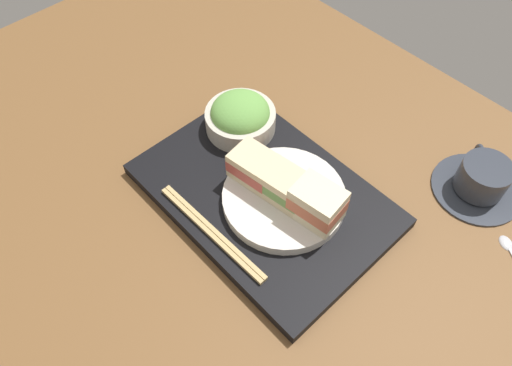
{
  "coord_description": "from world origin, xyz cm",
  "views": [
    {
      "loc": [
        35.95,
        -30.97,
        67.79
      ],
      "look_at": [
        2.31,
        0.4,
        5.0
      ],
      "focal_mm": 34.61,
      "sensor_mm": 36.0,
      "label": 1
    }
  ],
  "objects_px": {
    "salad_bowl": "(240,116)",
    "teaspoon": "(511,250)",
    "sandwich_far": "(317,204)",
    "coffee_cup": "(481,180)",
    "sandwich_plate": "(284,198)",
    "chopsticks_pair": "(212,232)",
    "sandwich_middle": "(285,186)",
    "sandwich_near": "(255,167)"
  },
  "relations": [
    {
      "from": "chopsticks_pair",
      "to": "sandwich_plate",
      "type": "bearing_deg",
      "value": 74.95
    },
    {
      "from": "sandwich_far",
      "to": "sandwich_near",
      "type": "bearing_deg",
      "value": -171.98
    },
    {
      "from": "sandwich_plate",
      "to": "salad_bowl",
      "type": "relative_size",
      "value": 1.59
    },
    {
      "from": "sandwich_middle",
      "to": "chopsticks_pair",
      "type": "height_order",
      "value": "sandwich_middle"
    },
    {
      "from": "sandwich_middle",
      "to": "salad_bowl",
      "type": "distance_m",
      "value": 0.18
    },
    {
      "from": "sandwich_plate",
      "to": "chopsticks_pair",
      "type": "distance_m",
      "value": 0.13
    },
    {
      "from": "sandwich_plate",
      "to": "salad_bowl",
      "type": "distance_m",
      "value": 0.18
    },
    {
      "from": "chopsticks_pair",
      "to": "teaspoon",
      "type": "relative_size",
      "value": 2.41
    },
    {
      "from": "sandwich_near",
      "to": "salad_bowl",
      "type": "bearing_deg",
      "value": 148.8
    },
    {
      "from": "sandwich_far",
      "to": "coffee_cup",
      "type": "relative_size",
      "value": 0.55
    },
    {
      "from": "chopsticks_pair",
      "to": "teaspoon",
      "type": "height_order",
      "value": "chopsticks_pair"
    },
    {
      "from": "sandwich_plate",
      "to": "coffee_cup",
      "type": "height_order",
      "value": "coffee_cup"
    },
    {
      "from": "sandwich_middle",
      "to": "sandwich_far",
      "type": "bearing_deg",
      "value": 8.02
    },
    {
      "from": "sandwich_middle",
      "to": "chopsticks_pair",
      "type": "xyz_separation_m",
      "value": [
        -0.03,
        -0.12,
        -0.04
      ]
    },
    {
      "from": "sandwich_near",
      "to": "teaspoon",
      "type": "bearing_deg",
      "value": 30.49
    },
    {
      "from": "sandwich_near",
      "to": "sandwich_far",
      "type": "xyz_separation_m",
      "value": [
        0.12,
        0.02,
        0.01
      ]
    },
    {
      "from": "sandwich_near",
      "to": "teaspoon",
      "type": "height_order",
      "value": "sandwich_near"
    },
    {
      "from": "teaspoon",
      "to": "sandwich_far",
      "type": "bearing_deg",
      "value": -140.94
    },
    {
      "from": "sandwich_near",
      "to": "sandwich_far",
      "type": "bearing_deg",
      "value": 8.02
    },
    {
      "from": "sandwich_plate",
      "to": "sandwich_near",
      "type": "bearing_deg",
      "value": -171.98
    },
    {
      "from": "sandwich_plate",
      "to": "chopsticks_pair",
      "type": "relative_size",
      "value": 0.86
    },
    {
      "from": "sandwich_near",
      "to": "coffee_cup",
      "type": "relative_size",
      "value": 0.54
    },
    {
      "from": "chopsticks_pair",
      "to": "coffee_cup",
      "type": "relative_size",
      "value": 1.52
    },
    {
      "from": "sandwich_far",
      "to": "chopsticks_pair",
      "type": "xyz_separation_m",
      "value": [
        -0.09,
        -0.13,
        -0.04
      ]
    },
    {
      "from": "sandwich_middle",
      "to": "teaspoon",
      "type": "xyz_separation_m",
      "value": [
        0.3,
        0.2,
        -0.06
      ]
    },
    {
      "from": "sandwich_plate",
      "to": "sandwich_far",
      "type": "xyz_separation_m",
      "value": [
        0.06,
        0.01,
        0.04
      ]
    },
    {
      "from": "salad_bowl",
      "to": "teaspoon",
      "type": "xyz_separation_m",
      "value": [
        0.46,
        0.14,
        -0.05
      ]
    },
    {
      "from": "sandwich_near",
      "to": "chopsticks_pair",
      "type": "bearing_deg",
      "value": -77.18
    },
    {
      "from": "sandwich_far",
      "to": "salad_bowl",
      "type": "relative_size",
      "value": 0.66
    },
    {
      "from": "sandwich_plate",
      "to": "sandwich_near",
      "type": "xyz_separation_m",
      "value": [
        -0.06,
        -0.01,
        0.03
      ]
    },
    {
      "from": "chopsticks_pair",
      "to": "coffee_cup",
      "type": "distance_m",
      "value": 0.45
    },
    {
      "from": "salad_bowl",
      "to": "chopsticks_pair",
      "type": "distance_m",
      "value": 0.22
    },
    {
      "from": "salad_bowl",
      "to": "sandwich_plate",
      "type": "bearing_deg",
      "value": -18.77
    },
    {
      "from": "sandwich_near",
      "to": "coffee_cup",
      "type": "bearing_deg",
      "value": 47.31
    },
    {
      "from": "sandwich_plate",
      "to": "sandwich_middle",
      "type": "xyz_separation_m",
      "value": [
        0.0,
        0.0,
        0.03
      ]
    },
    {
      "from": "sandwich_plate",
      "to": "salad_bowl",
      "type": "xyz_separation_m",
      "value": [
        -0.17,
        0.06,
        0.02
      ]
    },
    {
      "from": "coffee_cup",
      "to": "teaspoon",
      "type": "bearing_deg",
      "value": -32.33
    },
    {
      "from": "sandwich_far",
      "to": "teaspoon",
      "type": "xyz_separation_m",
      "value": [
        0.24,
        0.19,
        -0.07
      ]
    },
    {
      "from": "coffee_cup",
      "to": "teaspoon",
      "type": "xyz_separation_m",
      "value": [
        0.1,
        -0.07,
        -0.02
      ]
    },
    {
      "from": "sandwich_plate",
      "to": "sandwich_far",
      "type": "relative_size",
      "value": 2.41
    },
    {
      "from": "salad_bowl",
      "to": "teaspoon",
      "type": "relative_size",
      "value": 1.31
    },
    {
      "from": "chopsticks_pair",
      "to": "coffee_cup",
      "type": "height_order",
      "value": "coffee_cup"
    }
  ]
}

